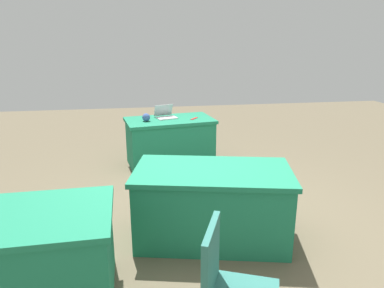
{
  "coord_description": "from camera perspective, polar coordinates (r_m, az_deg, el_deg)",
  "views": [
    {
      "loc": [
        0.64,
        3.52,
        2.05
      ],
      "look_at": [
        0.05,
        -0.25,
        0.9
      ],
      "focal_mm": 33.43,
      "sensor_mm": 36.0,
      "label": 1
    }
  ],
  "objects": [
    {
      "name": "ground_plane",
      "position": [
        4.12,
        1.24,
        -13.06
      ],
      "size": [
        14.4,
        14.4,
        0.0
      ],
      "primitive_type": "plane",
      "color": "brown"
    },
    {
      "name": "table_foreground",
      "position": [
        5.92,
        -3.54,
        0.4
      ],
      "size": [
        1.51,
        0.99,
        0.77
      ],
      "rotation": [
        0.0,
        0.0,
        0.15
      ],
      "color": "#1E7A56",
      "rests_on": "ground"
    },
    {
      "name": "table_mid_left",
      "position": [
        3.23,
        -26.71,
        -16.3
      ],
      "size": [
        1.58,
        0.94,
        0.77
      ],
      "rotation": [
        0.0,
        0.0,
        0.03
      ],
      "color": "#1E7A56",
      "rests_on": "ground"
    },
    {
      "name": "table_mid_right",
      "position": [
        3.76,
        3.25,
        -9.56
      ],
      "size": [
        1.74,
        1.18,
        0.77
      ],
      "rotation": [
        0.0,
        0.0,
        -0.22
      ],
      "color": "#1E7A56",
      "rests_on": "ground"
    },
    {
      "name": "laptop_silver",
      "position": [
        5.91,
        -4.22,
        4.57
      ],
      "size": [
        0.39,
        0.37,
        0.21
      ],
      "rotation": [
        0.0,
        0.0,
        0.29
      ],
      "color": "silver",
      "rests_on": "table_foreground"
    },
    {
      "name": "yarn_ball",
      "position": [
        5.69,
        -7.32,
        4.25
      ],
      "size": [
        0.12,
        0.12,
        0.12
      ],
      "primitive_type": "sphere",
      "color": "#3F5999",
      "rests_on": "table_foreground"
    },
    {
      "name": "scissors_red",
      "position": [
        5.83,
        0.35,
        4.09
      ],
      "size": [
        0.14,
        0.16,
        0.01
      ],
      "primitive_type": "cube",
      "rotation": [
        0.0,
        0.0,
        0.86
      ],
      "color": "red",
      "rests_on": "table_foreground"
    }
  ]
}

